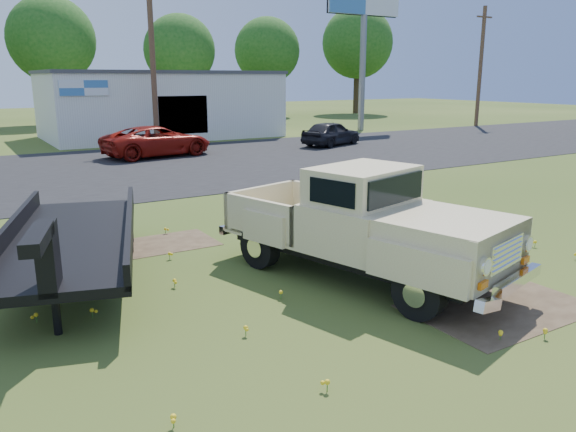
# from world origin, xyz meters

# --- Properties ---
(ground) EXTENTS (140.00, 140.00, 0.00)m
(ground) POSITION_xyz_m (0.00, 0.00, 0.00)
(ground) COLOR #324B18
(ground) RESTS_ON ground
(asphalt_lot) EXTENTS (90.00, 14.00, 0.02)m
(asphalt_lot) POSITION_xyz_m (0.00, 15.00, 0.00)
(asphalt_lot) COLOR black
(asphalt_lot) RESTS_ON ground
(dirt_patch_a) EXTENTS (3.00, 2.00, 0.01)m
(dirt_patch_a) POSITION_xyz_m (1.50, -3.00, 0.00)
(dirt_patch_a) COLOR #453524
(dirt_patch_a) RESTS_ON ground
(dirt_patch_b) EXTENTS (2.20, 1.60, 0.01)m
(dirt_patch_b) POSITION_xyz_m (-2.00, 3.50, 0.00)
(dirt_patch_b) COLOR #453524
(dirt_patch_b) RESTS_ON ground
(commercial_building) EXTENTS (14.20, 8.20, 4.15)m
(commercial_building) POSITION_xyz_m (6.00, 26.99, 2.10)
(commercial_building) COLOR silver
(commercial_building) RESTS_ON ground
(billboard) EXTENTS (6.10, 0.45, 11.05)m
(billboard) POSITION_xyz_m (20.00, 24.04, 8.54)
(billboard) COLOR slate
(billboard) RESTS_ON ground
(utility_pole_mid) EXTENTS (1.60, 0.30, 9.00)m
(utility_pole_mid) POSITION_xyz_m (4.00, 22.00, 4.60)
(utility_pole_mid) COLOR #4C3023
(utility_pole_mid) RESTS_ON ground
(utility_pole_east) EXTENTS (1.60, 0.30, 9.00)m
(utility_pole_east) POSITION_xyz_m (30.00, 22.00, 4.60)
(utility_pole_east) COLOR #4C3023
(utility_pole_east) RESTS_ON ground
(treeline_d) EXTENTS (6.72, 6.72, 10.00)m
(treeline_d) POSITION_xyz_m (2.00, 40.50, 6.62)
(treeline_d) COLOR #362818
(treeline_d) RESTS_ON ground
(treeline_e) EXTENTS (6.08, 6.08, 9.04)m
(treeline_e) POSITION_xyz_m (12.00, 39.00, 5.98)
(treeline_e) COLOR #362818
(treeline_e) RESTS_ON ground
(treeline_f) EXTENTS (6.40, 6.40, 9.52)m
(treeline_f) POSITION_xyz_m (22.00, 41.50, 6.30)
(treeline_f) COLOR #362818
(treeline_f) RESTS_ON ground
(treeline_g) EXTENTS (7.36, 7.36, 10.95)m
(treeline_g) POSITION_xyz_m (32.00, 40.00, 7.25)
(treeline_g) COLOR #362818
(treeline_g) RESTS_ON ground
(vintage_pickup_truck) EXTENTS (3.79, 6.33, 2.15)m
(vintage_pickup_truck) POSITION_xyz_m (0.42, -0.62, 1.08)
(vintage_pickup_truck) COLOR #C7AF85
(vintage_pickup_truck) RESTS_ON ground
(flatbed_trailer) EXTENTS (4.03, 7.03, 1.82)m
(flatbed_trailer) POSITION_xyz_m (-4.26, 2.21, 0.91)
(flatbed_trailer) COLOR black
(flatbed_trailer) RESTS_ON ground
(red_pickup) EXTENTS (5.57, 3.21, 1.46)m
(red_pickup) POSITION_xyz_m (2.66, 17.90, 0.73)
(red_pickup) COLOR maroon
(red_pickup) RESTS_ON ground
(dark_sedan) EXTENTS (4.31, 2.86, 1.36)m
(dark_sedan) POSITION_xyz_m (12.46, 17.18, 0.68)
(dark_sedan) COLOR black
(dark_sedan) RESTS_ON ground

